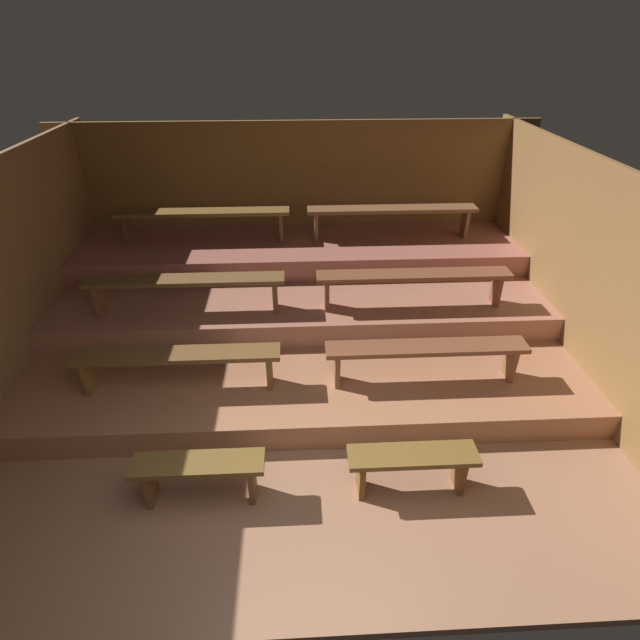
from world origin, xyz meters
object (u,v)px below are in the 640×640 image
bench_floor_right (412,462)px  bench_upper_left (203,216)px  bench_lower_left (177,359)px  bench_middle_right (414,278)px  bench_middle_left (185,284)px  bench_lower_right (426,352)px  bench_upper_right (392,212)px  bench_floor_left (199,470)px

bench_floor_right → bench_upper_left: (-2.22, 3.70, 0.92)m
bench_floor_right → bench_lower_left: size_ratio=0.53×
bench_middle_right → bench_upper_left: 3.05m
bench_lower_left → bench_middle_left: bearing=93.8°
bench_lower_right → bench_upper_left: bearing=135.4°
bench_middle_left → bench_upper_right: (2.65, 1.48, 0.30)m
bench_lower_right → bench_middle_right: bench_middle_right is taller
bench_middle_right → bench_upper_left: bearing=150.9°
bench_floor_left → bench_middle_left: (-0.43, 2.22, 0.62)m
bench_floor_left → bench_floor_right: size_ratio=1.00×
bench_middle_right → bench_upper_left: bench_upper_left is taller
bench_middle_left → bench_upper_left: size_ratio=0.96×
bench_floor_left → bench_upper_left: (-0.41, 3.70, 0.92)m
bench_middle_right → bench_middle_left: bearing=180.0°
bench_floor_right → bench_lower_left: (-2.17, 1.16, 0.32)m
bench_middle_left → bench_upper_right: 3.05m
bench_lower_left → bench_lower_right: bearing=0.0°
bench_lower_right → bench_middle_left: (-2.60, 1.06, 0.30)m
bench_floor_right → bench_lower_right: 1.25m
bench_floor_right → bench_upper_right: 3.83m
bench_floor_right → bench_middle_left: bearing=135.2°
bench_lower_right → bench_upper_left: size_ratio=0.87×
bench_middle_right → bench_upper_right: bench_upper_right is taller
bench_middle_left → bench_middle_right: size_ratio=1.00×
bench_lower_right → bench_middle_left: 2.82m
bench_upper_right → bench_lower_right: bearing=-91.2°
bench_floor_left → bench_lower_left: size_ratio=0.53×
bench_floor_left → bench_upper_left: bearing=96.4°
bench_floor_left → bench_upper_left: size_ratio=0.46×
bench_floor_left → bench_lower_right: bench_lower_right is taller
bench_floor_left → bench_upper_left: 3.83m
bench_middle_right → bench_upper_right: 1.50m
bench_upper_right → bench_floor_left: bearing=-121.0°
bench_lower_left → bench_middle_left: 1.11m
bench_middle_right → bench_lower_right: bearing=-93.8°
bench_floor_left → bench_upper_right: size_ratio=0.46×
bench_floor_left → bench_upper_right: bench_upper_right is taller
bench_lower_left → bench_lower_right: (2.53, 0.00, 0.00)m
bench_floor_right → bench_upper_left: size_ratio=0.46×
bench_lower_left → bench_lower_right: size_ratio=1.00×
bench_lower_right → bench_floor_right: bearing=-107.4°
bench_floor_left → bench_lower_left: bearing=107.4°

